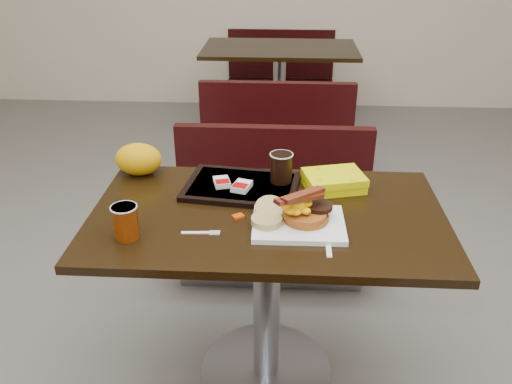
# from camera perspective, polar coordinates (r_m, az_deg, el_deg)

# --- Properties ---
(floor) EXTENTS (6.00, 7.00, 0.01)m
(floor) POSITION_cam_1_polar(r_m,az_deg,el_deg) (2.25, 1.07, -19.03)
(floor) COLOR slate
(floor) RESTS_ON ground
(table_near) EXTENTS (1.20, 0.70, 0.75)m
(table_near) POSITION_cam_1_polar(r_m,az_deg,el_deg) (2.00, 1.16, -11.60)
(table_near) COLOR black
(table_near) RESTS_ON floor
(bench_near_n) EXTENTS (1.00, 0.46, 0.72)m
(bench_near_n) POSITION_cam_1_polar(r_m,az_deg,el_deg) (2.59, 1.76, -2.05)
(bench_near_n) COLOR black
(bench_near_n) RESTS_ON floor
(table_far) EXTENTS (1.20, 0.70, 0.75)m
(table_far) POSITION_cam_1_polar(r_m,az_deg,el_deg) (4.34, 2.51, 10.58)
(table_far) COLOR black
(table_far) RESTS_ON floor
(bench_far_s) EXTENTS (1.00, 0.46, 0.72)m
(bench_far_s) POSITION_cam_1_polar(r_m,az_deg,el_deg) (3.68, 2.31, 7.19)
(bench_far_s) COLOR black
(bench_far_s) RESTS_ON floor
(bench_far_n) EXTENTS (1.00, 0.46, 0.72)m
(bench_far_n) POSITION_cam_1_polar(r_m,az_deg,el_deg) (5.01, 2.65, 12.73)
(bench_far_n) COLOR black
(bench_far_n) RESTS_ON floor
(platter) EXTENTS (0.30, 0.23, 0.02)m
(platter) POSITION_cam_1_polar(r_m,az_deg,el_deg) (1.71, 4.65, -3.48)
(platter) COLOR white
(platter) RESTS_ON table_near
(pancake_stack) EXTENTS (0.18, 0.18, 0.03)m
(pancake_stack) POSITION_cam_1_polar(r_m,az_deg,el_deg) (1.71, 5.46, -2.52)
(pancake_stack) COLOR #9A5419
(pancake_stack) RESTS_ON platter
(sausage_patty) EXTENTS (0.11, 0.11, 0.01)m
(sausage_patty) POSITION_cam_1_polar(r_m,az_deg,el_deg) (1.72, 6.83, -1.53)
(sausage_patty) COLOR black
(sausage_patty) RESTS_ON pancake_stack
(scrambled_eggs) EXTENTS (0.12, 0.11, 0.05)m
(scrambled_eggs) POSITION_cam_1_polar(r_m,az_deg,el_deg) (1.68, 4.50, -1.47)
(scrambled_eggs) COLOR #FFDF05
(scrambled_eggs) RESTS_ON pancake_stack
(bacon_strips) EXTENTS (0.19, 0.18, 0.01)m
(bacon_strips) POSITION_cam_1_polar(r_m,az_deg,el_deg) (1.66, 4.74, -0.59)
(bacon_strips) COLOR #44040A
(bacon_strips) RESTS_ON scrambled_eggs
(muffin_bottom) EXTENTS (0.10, 0.10, 0.02)m
(muffin_bottom) POSITION_cam_1_polar(r_m,az_deg,el_deg) (1.68, 1.15, -3.11)
(muffin_bottom) COLOR tan
(muffin_bottom) RESTS_ON platter
(muffin_top) EXTENTS (0.10, 0.10, 0.06)m
(muffin_top) POSITION_cam_1_polar(r_m,az_deg,el_deg) (1.72, 1.52, -1.81)
(muffin_top) COLOR tan
(muffin_top) RESTS_ON platter
(coffee_cup_near) EXTENTS (0.08, 0.08, 0.11)m
(coffee_cup_near) POSITION_cam_1_polar(r_m,az_deg,el_deg) (1.67, -13.99, -3.17)
(coffee_cup_near) COLOR #9A3905
(coffee_cup_near) RESTS_ON table_near
(fork) EXTENTS (0.12, 0.03, 0.00)m
(fork) POSITION_cam_1_polar(r_m,az_deg,el_deg) (1.68, -6.62, -4.40)
(fork) COLOR white
(fork) RESTS_ON table_near
(knife) EXTENTS (0.02, 0.19, 0.00)m
(knife) POSITION_cam_1_polar(r_m,az_deg,el_deg) (1.65, 7.78, -5.15)
(knife) COLOR white
(knife) RESTS_ON table_near
(condiment_syrup) EXTENTS (0.05, 0.04, 0.01)m
(condiment_syrup) POSITION_cam_1_polar(r_m,az_deg,el_deg) (1.75, -1.95, -2.67)
(condiment_syrup) COLOR #BF3708
(condiment_syrup) RESTS_ON table_near
(tray) EXTENTS (0.44, 0.34, 0.02)m
(tray) POSITION_cam_1_polar(r_m,az_deg,el_deg) (1.93, -1.56, 0.61)
(tray) COLOR black
(tray) RESTS_ON table_near
(hashbrown_sleeve_left) EXTENTS (0.07, 0.09, 0.02)m
(hashbrown_sleeve_left) POSITION_cam_1_polar(r_m,az_deg,el_deg) (1.93, -3.74, 1.08)
(hashbrown_sleeve_left) COLOR silver
(hashbrown_sleeve_left) RESTS_ON tray
(hashbrown_sleeve_right) EXTENTS (0.08, 0.09, 0.02)m
(hashbrown_sleeve_right) POSITION_cam_1_polar(r_m,az_deg,el_deg) (1.89, -1.56, 0.63)
(hashbrown_sleeve_right) COLOR silver
(hashbrown_sleeve_right) RESTS_ON tray
(coffee_cup_far) EXTENTS (0.10, 0.10, 0.11)m
(coffee_cup_far) POSITION_cam_1_polar(r_m,az_deg,el_deg) (1.93, 2.75, 2.65)
(coffee_cup_far) COLOR black
(coffee_cup_far) RESTS_ON tray
(clamshell) EXTENTS (0.24, 0.21, 0.06)m
(clamshell) POSITION_cam_1_polar(r_m,az_deg,el_deg) (1.95, 8.44, 1.20)
(clamshell) COLOR #D8D403
(clamshell) RESTS_ON table_near
(paper_bag) EXTENTS (0.19, 0.15, 0.12)m
(paper_bag) POSITION_cam_1_polar(r_m,az_deg,el_deg) (2.08, -12.64, 3.50)
(paper_bag) COLOR #D89B07
(paper_bag) RESTS_ON table_near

